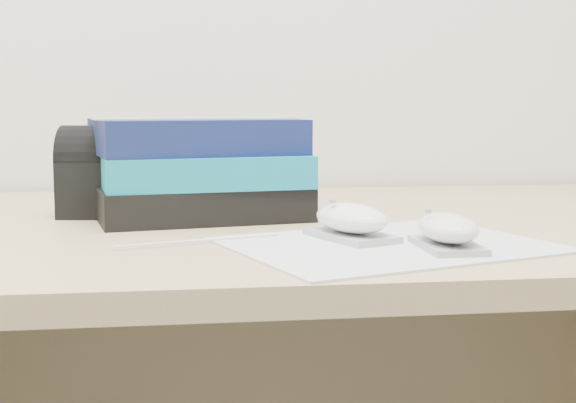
{
  "coord_description": "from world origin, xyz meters",
  "views": [
    {
      "loc": [
        -0.2,
        0.51,
        0.88
      ],
      "look_at": [
        -0.07,
        1.45,
        0.77
      ],
      "focal_mm": 50.0,
      "sensor_mm": 36.0,
      "label": 1
    }
  ],
  "objects": [
    {
      "name": "mouse_front",
      "position": [
        0.08,
        1.32,
        0.75
      ],
      "size": [
        0.06,
        0.1,
        0.04
      ],
      "color": "gray",
      "rests_on": "mousepad"
    },
    {
      "name": "mouse_rear",
      "position": [
        -0.0,
        1.4,
        0.75
      ],
      "size": [
        0.1,
        0.13,
        0.05
      ],
      "color": "#9E9EA0",
      "rests_on": "mousepad"
    },
    {
      "name": "pouch",
      "position": [
        -0.29,
        1.65,
        0.79
      ],
      "size": [
        0.15,
        0.11,
        0.13
      ],
      "color": "black",
      "rests_on": "desk"
    },
    {
      "name": "book_stack",
      "position": [
        -0.17,
        1.63,
        0.8
      ],
      "size": [
        0.31,
        0.27,
        0.14
      ],
      "color": "black",
      "rests_on": "desk"
    },
    {
      "name": "usb_cable",
      "position": [
        -0.18,
        1.4,
        0.73
      ],
      "size": [
        0.18,
        0.06,
        0.0
      ],
      "primitive_type": "cylinder",
      "rotation": [
        0.0,
        1.57,
        0.31
      ],
      "color": "white",
      "rests_on": "mousepad"
    },
    {
      "name": "desk",
      "position": [
        0.0,
        1.64,
        0.5
      ],
      "size": [
        1.6,
        0.8,
        0.73
      ],
      "color": "tan",
      "rests_on": "ground"
    },
    {
      "name": "mousepad",
      "position": [
        0.03,
        1.36,
        0.73
      ],
      "size": [
        0.4,
        0.35,
        0.0
      ],
      "primitive_type": "cube",
      "rotation": [
        0.0,
        0.0,
        0.33
      ],
      "color": "#A09FA8",
      "rests_on": "desk"
    }
  ]
}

